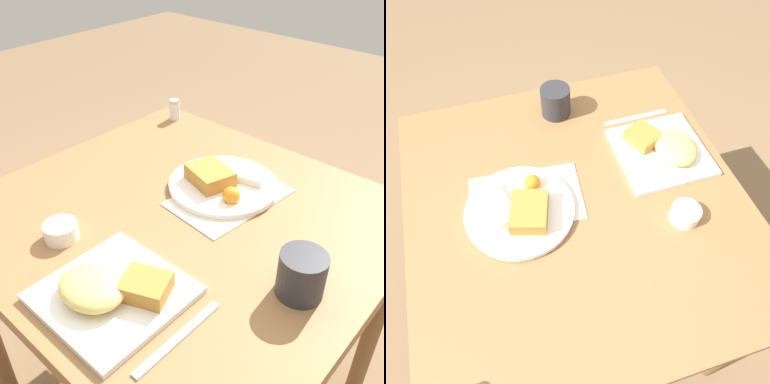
% 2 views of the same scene
% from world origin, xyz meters
% --- Properties ---
extents(dining_table, '(0.95, 0.89, 0.73)m').
position_xyz_m(dining_table, '(0.00, 0.00, 0.65)').
color(dining_table, olive).
rests_on(dining_table, ground_plane).
extents(menu_card, '(0.22, 0.32, 0.00)m').
position_xyz_m(menu_card, '(0.05, 0.13, 0.73)').
color(menu_card, beige).
rests_on(menu_card, dining_table).
extents(plate_square_near, '(0.25, 0.25, 0.06)m').
position_xyz_m(plate_square_near, '(0.09, -0.29, 0.75)').
color(plate_square_near, white).
rests_on(plate_square_near, dining_table).
extents(plate_oval_far, '(0.28, 0.28, 0.05)m').
position_xyz_m(plate_oval_far, '(0.01, 0.15, 0.75)').
color(plate_oval_far, white).
rests_on(plate_oval_far, menu_card).
extents(sauce_ramekin, '(0.08, 0.08, 0.04)m').
position_xyz_m(sauce_ramekin, '(-0.13, -0.25, 0.75)').
color(sauce_ramekin, white).
rests_on(sauce_ramekin, dining_table).
extents(salt_shaker, '(0.03, 0.03, 0.07)m').
position_xyz_m(salt_shaker, '(-0.38, 0.38, 0.76)').
color(salt_shaker, white).
rests_on(salt_shaker, dining_table).
extents(butter_knife, '(0.02, 0.21, 0.00)m').
position_xyz_m(butter_knife, '(0.25, -0.27, 0.73)').
color(butter_knife, silver).
rests_on(butter_knife, dining_table).
extents(coffee_mug, '(0.09, 0.09, 0.09)m').
position_xyz_m(coffee_mug, '(0.35, -0.04, 0.78)').
color(coffee_mug, '#2D2D33').
rests_on(coffee_mug, dining_table).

